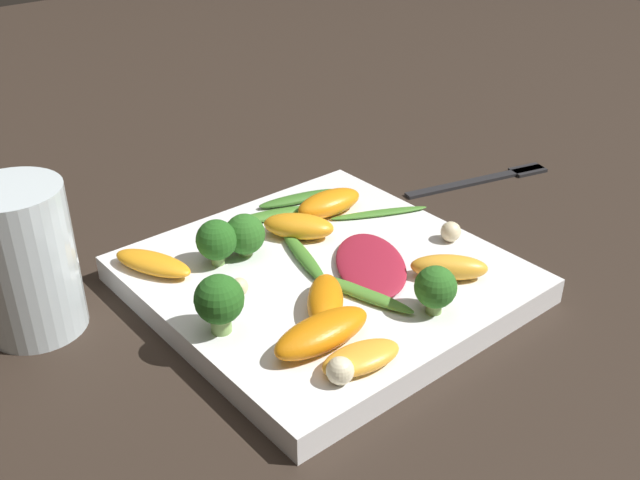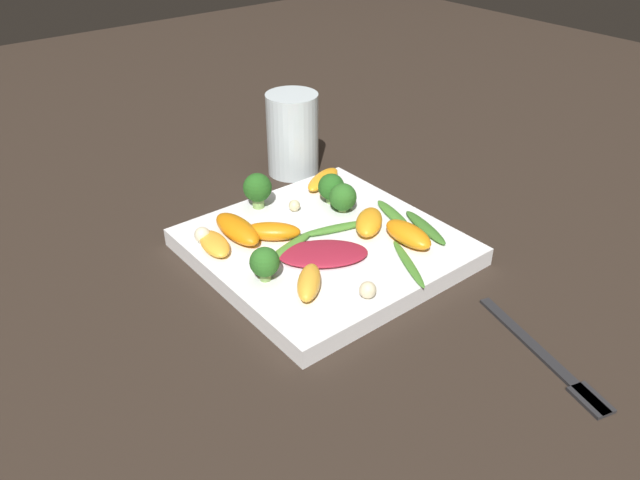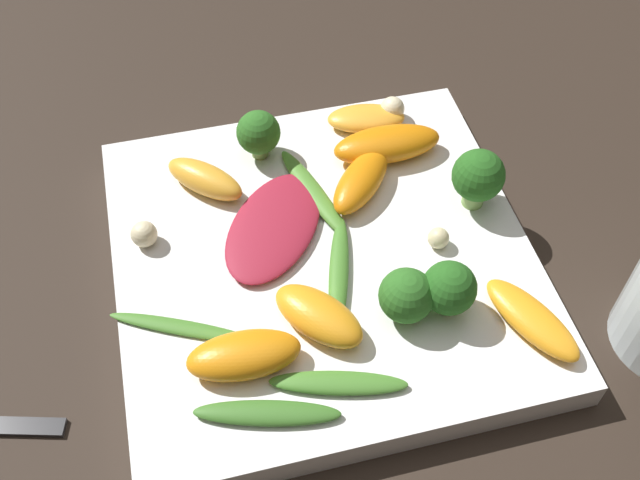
% 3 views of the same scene
% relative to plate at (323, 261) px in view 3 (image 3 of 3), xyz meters
% --- Properties ---
extents(ground_plane, '(2.40, 2.40, 0.00)m').
position_rel_plate_xyz_m(ground_plane, '(0.00, 0.00, -0.01)').
color(ground_plane, '#2D231C').
extents(plate, '(0.27, 0.27, 0.02)m').
position_rel_plate_xyz_m(plate, '(0.00, 0.00, 0.00)').
color(plate, white).
rests_on(plate, ground_plane).
extents(radicchio_leaf_0, '(0.10, 0.11, 0.01)m').
position_rel_plate_xyz_m(radicchio_leaf_0, '(-0.03, 0.03, 0.02)').
color(radicchio_leaf_0, maroon).
rests_on(radicchio_leaf_0, plate).
extents(orange_segment_0, '(0.06, 0.04, 0.01)m').
position_rel_plate_xyz_m(orange_segment_0, '(0.06, 0.11, 0.02)').
color(orange_segment_0, '#FCAD33').
rests_on(orange_segment_0, plate).
extents(orange_segment_1, '(0.08, 0.03, 0.02)m').
position_rel_plate_xyz_m(orange_segment_1, '(0.07, 0.08, 0.02)').
color(orange_segment_1, orange).
rests_on(orange_segment_1, plate).
extents(orange_segment_2, '(0.06, 0.06, 0.02)m').
position_rel_plate_xyz_m(orange_segment_2, '(-0.07, 0.07, 0.02)').
color(orange_segment_2, '#FCAD33').
rests_on(orange_segment_2, plate).
extents(orange_segment_3, '(0.05, 0.08, 0.01)m').
position_rel_plate_xyz_m(orange_segment_3, '(0.11, -0.09, 0.02)').
color(orange_segment_3, orange).
rests_on(orange_segment_3, plate).
extents(orange_segment_4, '(0.06, 0.07, 0.02)m').
position_rel_plate_xyz_m(orange_segment_4, '(0.04, 0.05, 0.02)').
color(orange_segment_4, orange).
rests_on(orange_segment_4, plate).
extents(orange_segment_5, '(0.07, 0.03, 0.02)m').
position_rel_plate_xyz_m(orange_segment_5, '(-0.07, -0.07, 0.02)').
color(orange_segment_5, orange).
rests_on(orange_segment_5, plate).
extents(orange_segment_6, '(0.06, 0.07, 0.02)m').
position_rel_plate_xyz_m(orange_segment_6, '(-0.02, -0.05, 0.02)').
color(orange_segment_6, orange).
rests_on(orange_segment_6, plate).
extents(broccoli_floret_0, '(0.04, 0.04, 0.05)m').
position_rel_plate_xyz_m(broccoli_floret_0, '(0.11, 0.02, 0.04)').
color(broccoli_floret_0, '#84AD5B').
rests_on(broccoli_floret_0, plate).
extents(broccoli_floret_1, '(0.03, 0.03, 0.04)m').
position_rel_plate_xyz_m(broccoli_floret_1, '(0.06, -0.06, 0.03)').
color(broccoli_floret_1, '#84AD5B').
rests_on(broccoli_floret_1, plate).
extents(broccoli_floret_2, '(0.03, 0.03, 0.04)m').
position_rel_plate_xyz_m(broccoli_floret_2, '(0.04, -0.06, 0.03)').
color(broccoli_floret_2, '#7A9E51').
rests_on(broccoli_floret_2, plate).
extents(broccoli_floret_3, '(0.03, 0.03, 0.04)m').
position_rel_plate_xyz_m(broccoli_floret_3, '(-0.02, 0.10, 0.03)').
color(broccoli_floret_3, '#7A9E51').
rests_on(broccoli_floret_3, plate).
extents(arugula_sprig_0, '(0.04, 0.09, 0.01)m').
position_rel_plate_xyz_m(arugula_sprig_0, '(0.01, -0.02, 0.01)').
color(arugula_sprig_0, '#47842D').
rests_on(arugula_sprig_0, plate).
extents(arugula_sprig_1, '(0.04, 0.09, 0.01)m').
position_rel_plate_xyz_m(arugula_sprig_1, '(0.01, 0.05, 0.01)').
color(arugula_sprig_1, '#518E33').
rests_on(arugula_sprig_1, plate).
extents(arugula_sprig_2, '(0.09, 0.04, 0.01)m').
position_rel_plate_xyz_m(arugula_sprig_2, '(-0.06, -0.11, 0.01)').
color(arugula_sprig_2, '#3D7528').
rests_on(arugula_sprig_2, plate).
extents(arugula_sprig_3, '(0.09, 0.05, 0.00)m').
position_rel_plate_xyz_m(arugula_sprig_3, '(-0.10, -0.04, 0.01)').
color(arugula_sprig_3, '#47842D').
rests_on(arugula_sprig_3, plate).
extents(arugula_sprig_4, '(0.08, 0.04, 0.01)m').
position_rel_plate_xyz_m(arugula_sprig_4, '(-0.02, -0.10, 0.01)').
color(arugula_sprig_4, '#47842D').
rests_on(arugula_sprig_4, plate).
extents(macadamia_nut_0, '(0.01, 0.01, 0.01)m').
position_rel_plate_xyz_m(macadamia_nut_0, '(0.08, -0.01, 0.02)').
color(macadamia_nut_0, beige).
rests_on(macadamia_nut_0, plate).
extents(macadamia_nut_1, '(0.02, 0.02, 0.02)m').
position_rel_plate_xyz_m(macadamia_nut_1, '(0.08, 0.11, 0.02)').
color(macadamia_nut_1, beige).
rests_on(macadamia_nut_1, plate).
extents(macadamia_nut_2, '(0.02, 0.02, 0.02)m').
position_rel_plate_xyz_m(macadamia_nut_2, '(-0.11, 0.04, 0.02)').
color(macadamia_nut_2, beige).
rests_on(macadamia_nut_2, plate).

